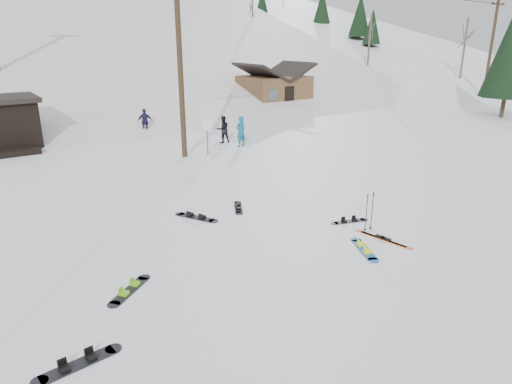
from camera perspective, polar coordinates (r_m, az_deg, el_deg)
ground at (r=11.44m, az=13.99°, el=-11.56°), size 200.00×200.00×0.00m
ski_slope at (r=64.29m, az=-26.27°, el=0.84°), size 60.00×85.24×65.97m
ridge_right at (r=74.40m, az=4.41°, el=5.79°), size 45.66×93.98×54.59m
treeline_right at (r=65.37m, az=7.76°, el=13.65°), size 20.00×60.00×10.00m
utility_pole at (r=22.53m, az=-9.50°, el=16.03°), size 2.00×0.26×9.00m
utility_pole_right at (r=47.75m, az=27.30°, el=15.62°), size 2.00×0.26×9.00m
trail_sign at (r=23.05m, az=-6.10°, el=7.69°), size 0.50×0.09×1.85m
lift_hut at (r=27.74m, az=-28.86°, el=7.55°), size 3.40×4.10×2.75m
cabin at (r=38.09m, az=2.27°, el=12.46°), size 5.39×4.40×3.77m
hero_snowboard at (r=13.25m, az=13.38°, el=-6.96°), size 0.86×1.48×0.11m
hero_skis at (r=14.03m, az=15.61°, el=-5.66°), size 0.40×1.88×0.10m
ski_poles at (r=14.35m, az=13.97°, el=-2.37°), size 0.34×0.09×1.23m
board_scatter_a at (r=9.45m, az=-21.35°, el=-19.37°), size 1.65×0.45×0.12m
board_scatter_b at (r=15.24m, az=-7.48°, el=-3.11°), size 0.93×1.49×0.12m
board_scatter_c at (r=11.38m, az=-15.51°, el=-11.69°), size 1.30×1.06×0.11m
board_scatter_d at (r=15.11m, az=11.59°, el=-3.57°), size 1.26×0.56×0.09m
board_scatter_f at (r=15.97m, az=-2.22°, el=-1.93°), size 0.80×1.23×0.10m
skier_teal at (r=24.92m, az=-1.92°, el=7.58°), size 0.67×0.51×1.66m
skier_dark at (r=25.90m, az=-4.14°, el=7.81°), size 0.84×0.71×1.52m
skier_pink at (r=36.53m, az=2.84°, el=11.37°), size 1.39×1.01×1.94m
skier_navy at (r=28.91m, az=-13.69°, el=8.54°), size 1.00×0.66×1.57m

